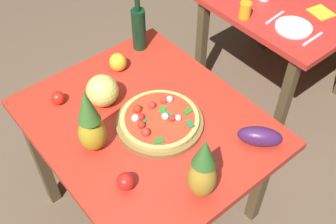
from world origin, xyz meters
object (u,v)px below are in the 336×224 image
pizza_board (160,122)px  knife_utensil (313,39)px  bell_pepper (118,62)px  pineapple_left (90,124)px  background_table (285,16)px  wine_bottle (139,28)px  pineapple_right (203,171)px  dinner_plate (294,27)px  eggplant (260,136)px  napkin_folded (321,12)px  pizza (158,118)px  melon (102,91)px  drinking_glass_juice (245,10)px  fork_utensil (275,17)px  tomato_beside_pepper (58,98)px  display_table (147,134)px  tomato_at_corner (126,181)px

pizza_board → knife_utensil: pizza_board is taller
bell_pepper → pineapple_left: bearing=-46.2°
background_table → wine_bottle: size_ratio=2.77×
pineapple_right → dinner_plate: (-0.48, 1.19, -0.14)m
eggplant → napkin_folded: size_ratio=1.43×
wine_bottle → pineapple_left: bearing=-52.7°
pizza → eggplant: eggplant is taller
napkin_folded → pizza: bearing=-86.7°
wine_bottle → pizza_board: bearing=-27.8°
background_table → melon: 1.44m
pizza → drinking_glass_juice: (-0.35, 0.95, 0.01)m
pizza_board → dinner_plate: 1.09m
pizza_board → drinking_glass_juice: drinking_glass_juice is taller
pineapple_right → knife_utensil: bearing=105.9°
background_table → pizza_board: size_ratio=2.34×
eggplant → pizza_board: bearing=-143.5°
wine_bottle → eggplant: (0.89, -0.00, -0.08)m
pizza_board → pineapple_left: 0.35m
drinking_glass_juice → fork_utensil: drinking_glass_juice is taller
melon → background_table: bearing=90.5°
eggplant → knife_utensil: bearing=111.2°
wine_bottle → knife_utensil: wine_bottle is taller
drinking_glass_juice → dinner_plate: (0.27, 0.14, -0.04)m
background_table → melon: bearing=-89.5°
drinking_glass_juice → dinner_plate: size_ratio=0.45×
pizza_board → pineapple_right: size_ratio=1.24×
tomato_beside_pepper → display_table: bearing=35.3°
eggplant → napkin_folded: 1.17m
wine_bottle → dinner_plate: wine_bottle is taller
pineapple_left → pineapple_right: 0.51m
pizza_board → tomato_at_corner: (0.18, -0.32, 0.03)m
napkin_folded → drinking_glass_juice: bearing=-124.0°
melon → tomato_beside_pepper: 0.23m
pizza → background_table: bearing=102.7°
melon → napkin_folded: (0.20, 1.47, -0.08)m
display_table → background_table: size_ratio=1.18×
display_table → drinking_glass_juice: (-0.30, 0.98, 0.15)m
pizza_board → pineapple_right: pineapple_right is taller
pizza → tomato_beside_pepper: 0.51m
pizza_board → drinking_glass_juice: bearing=110.6°
fork_utensil → knife_utensil: 0.28m
melon → eggplant: bearing=31.0°
wine_bottle → drinking_glass_juice: size_ratio=3.51×
wine_bottle → drinking_glass_juice: (0.17, 0.67, -0.08)m
drinking_glass_juice → napkin_folded: drinking_glass_juice is taller
background_table → tomato_at_corner: tomato_at_corner is taller
melon → wine_bottle: bearing=120.9°
display_table → melon: bearing=-159.2°
display_table → fork_utensil: bearing=98.6°
bell_pepper → tomato_at_corner: bell_pepper is taller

